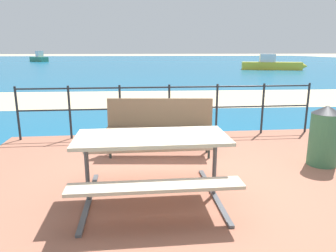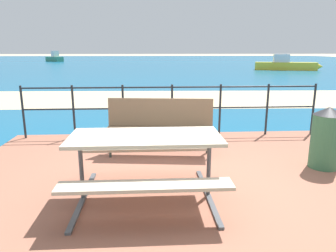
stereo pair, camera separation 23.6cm
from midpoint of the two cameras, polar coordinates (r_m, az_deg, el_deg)
name	(u,v)px [view 1 (the left image)]	position (r m, az deg, el deg)	size (l,w,h in m)	color
ground_plane	(189,187)	(4.30, 2.14, -10.97)	(240.00, 240.00, 0.00)	tan
patio_paving	(189,185)	(4.29, 2.15, -10.61)	(6.40, 5.20, 0.06)	#935B47
sea_water	(139,63)	(43.90, -5.42, 11.35)	(90.00, 90.00, 0.01)	#145B84
beach_strip	(153,99)	(11.78, -3.23, 4.98)	(54.00, 4.28, 0.01)	tan
picnic_table	(152,151)	(3.65, -4.79, -4.59)	(1.74, 1.49, 0.78)	#BCAD93
park_bench	(160,122)	(5.25, -2.79, 0.77)	(1.81, 0.60, 0.94)	#7A6047
railing_fence	(169,105)	(6.36, -0.84, 3.88)	(5.94, 0.04, 1.05)	#1E2328
trash_bin	(324,136)	(5.27, 25.32, -1.58)	(0.44, 0.44, 0.93)	#386B47
boat_near	(39,58)	(51.05, -22.52, 11.27)	(3.24, 3.04, 1.56)	#338466
boat_mid	(272,65)	(29.87, 18.17, 10.52)	(5.63, 2.17, 1.38)	yellow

